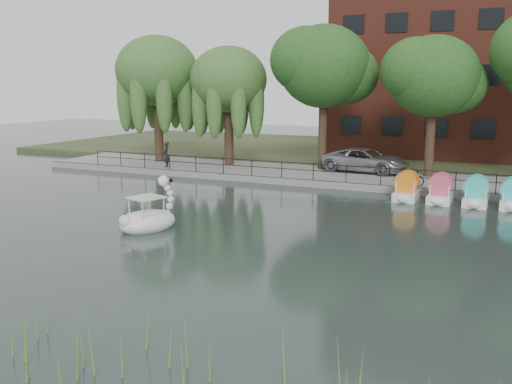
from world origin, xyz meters
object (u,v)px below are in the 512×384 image
Objects in this scene: minivan at (366,159)px; bicycle at (409,176)px; pedestrian at (166,153)px; swan_boat at (149,218)px.

minivan is 3.63× the size of bicycle.
pedestrian reaches higher than swan_boat.
minivan is 2.11× the size of swan_boat.
minivan reaches higher than bicycle.
minivan is 17.48m from swan_boat.
pedestrian is at bearing 111.70° from minivan.
minivan is 5.14m from bicycle.
minivan is at bearing 47.51° from bicycle.
pedestrian is (-12.88, -3.46, 0.12)m from minivan.
bicycle is at bearing 64.25° from pedestrian.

